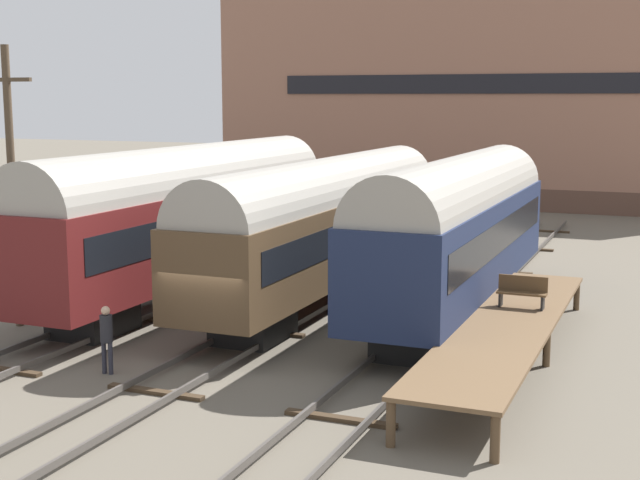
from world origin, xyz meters
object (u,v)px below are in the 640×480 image
at_px(train_car_brown, 327,219).
at_px(utility_pole, 12,183).
at_px(train_car_navy, 458,226).
at_px(train_car_maroon, 188,211).
at_px(person_worker, 106,333).
at_px(bench, 522,291).

distance_m(train_car_brown, utility_pole, 10.43).
relative_size(train_car_navy, train_car_maroon, 0.88).
distance_m(train_car_brown, person_worker, 10.47).
height_order(bench, person_worker, bench).
bearing_deg(train_car_navy, person_worker, -125.03).
distance_m(train_car_navy, person_worker, 11.94).
distance_m(train_car_maroon, utility_pole, 6.51).
bearing_deg(train_car_navy, utility_pole, -151.75).
height_order(train_car_brown, bench, train_car_brown).
bearing_deg(train_car_brown, utility_pole, -136.71).
xyz_separation_m(train_car_navy, train_car_brown, (-4.77, 0.47, -0.11)).
relative_size(bench, utility_pole, 0.16).
bearing_deg(train_car_brown, bench, -23.88).
relative_size(train_car_maroon, utility_pole, 2.02).
distance_m(train_car_maroon, person_worker, 9.44).
bearing_deg(person_worker, bench, 36.28).
distance_m(bench, utility_pole, 15.61).
xyz_separation_m(bench, utility_pole, (-14.86, -3.80, 2.89)).
bearing_deg(bench, train_car_maroon, 170.94).
height_order(train_car_navy, person_worker, train_car_navy).
relative_size(train_car_brown, person_worker, 9.86).
height_order(train_car_brown, person_worker, train_car_brown).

